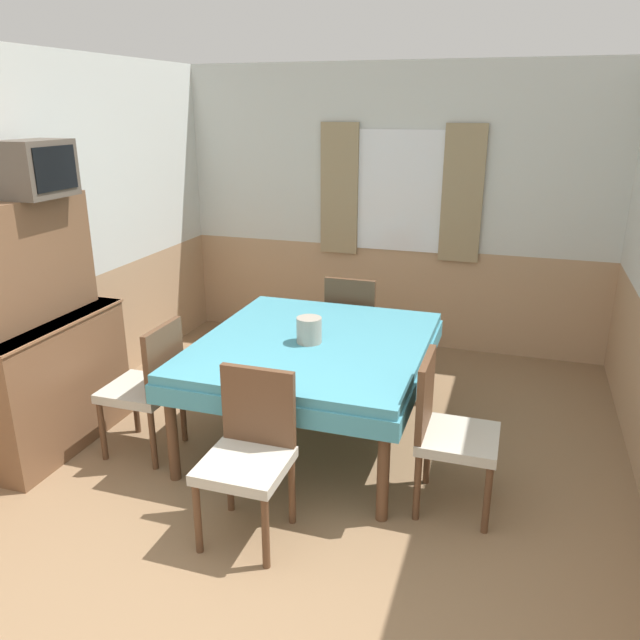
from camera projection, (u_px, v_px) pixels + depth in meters
name	position (u px, v px, depth m)	size (l,w,h in m)	color
wall_back	(393.00, 209.00, 5.80)	(4.40, 0.09, 2.60)	silver
wall_left	(69.00, 237.00, 4.62)	(0.05, 4.31, 2.60)	silver
dining_table	(313.00, 354.00, 4.22)	(1.51, 1.71, 0.73)	teal
chair_head_near	(250.00, 449.00, 3.30)	(0.44, 0.44, 0.92)	brown
chair_right_near	(447.00, 428.00, 3.52)	(0.44, 0.44, 0.92)	brown
chair_left_near	(149.00, 384.00, 4.08)	(0.44, 0.44, 0.92)	brown
chair_head_window	(354.00, 323.00, 5.22)	(0.44, 0.44, 0.92)	brown
sideboard	(43.00, 348.00, 4.12)	(0.46, 1.15, 1.68)	brown
tv	(37.00, 169.00, 3.85)	(0.29, 0.44, 0.35)	#51473D
vase	(309.00, 330.00, 4.13)	(0.17, 0.17, 0.17)	#A39989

